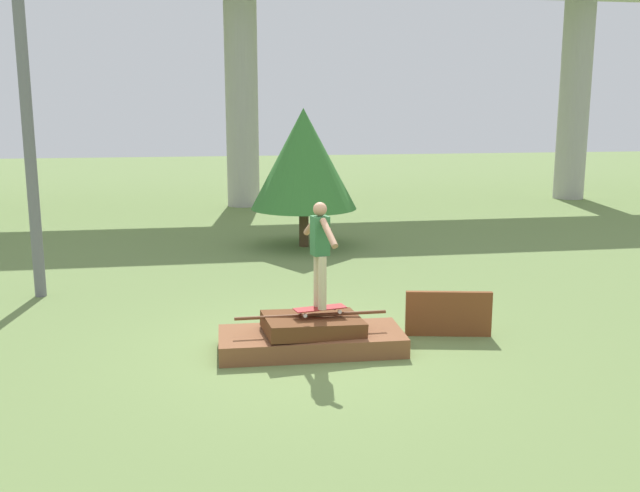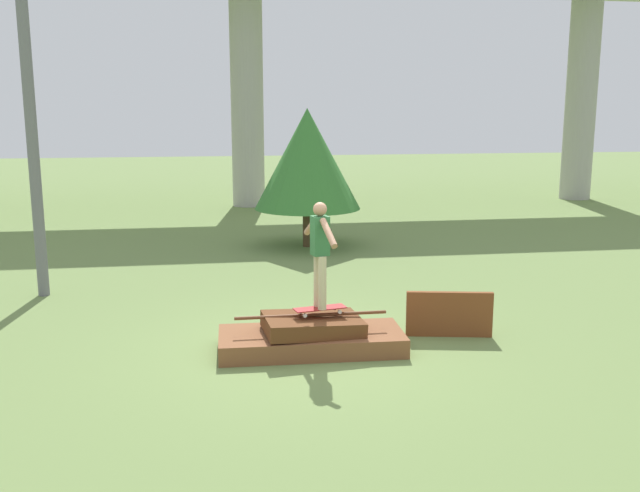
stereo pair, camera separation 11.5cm
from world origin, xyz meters
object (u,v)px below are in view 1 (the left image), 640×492
at_px(skateboard, 320,309).
at_px(skater, 320,248).
at_px(tree_behind_left, 304,159).
at_px(utility_pole, 22,56).

xyz_separation_m(skateboard, skater, (0.00, 0.00, 0.87)).
bearing_deg(skater, tree_behind_left, 83.38).
relative_size(skater, utility_pole, 0.18).
bearing_deg(utility_pole, skater, -39.65).
relative_size(skater, tree_behind_left, 0.44).
bearing_deg(skater, utility_pole, 140.35).
bearing_deg(utility_pole, skateboard, -39.65).
bearing_deg(tree_behind_left, skater, -96.62).
xyz_separation_m(skater, utility_pole, (-4.52, 3.75, 2.75)).
relative_size(utility_pole, tree_behind_left, 2.45).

